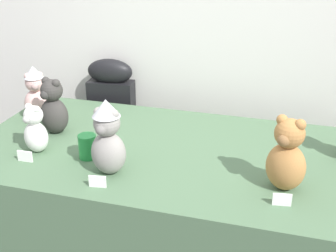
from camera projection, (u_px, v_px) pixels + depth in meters
wall_back at (204, 13)px, 2.50m from camera, size 7.00×0.08×2.60m
display_table at (168, 220)px, 2.22m from camera, size 1.86×0.97×0.80m
instrument_case at (114, 136)px, 2.85m from camera, size 0.29×0.14×1.02m
teddy_bear_ash at (108, 138)px, 1.80m from camera, size 0.16×0.14×0.33m
teddy_bear_blush at (36, 93)px, 2.35m from camera, size 0.17×0.17×0.29m
teddy_bear_charcoal at (53, 108)px, 2.18m from camera, size 0.17×0.16×0.29m
teddy_bear_snow at (35, 130)px, 2.00m from camera, size 0.14×0.13×0.23m
teddy_bear_caramel at (287, 156)px, 1.70m from camera, size 0.20×0.18×0.31m
party_cup_green at (87, 146)px, 1.97m from camera, size 0.08×0.08×0.11m
name_card_front_left at (97, 182)px, 1.75m from camera, size 0.07×0.02×0.05m
name_card_front_middle at (282, 200)px, 1.64m from camera, size 0.07×0.02×0.05m
name_card_front_right at (25, 156)px, 1.95m from camera, size 0.07×0.01×0.05m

